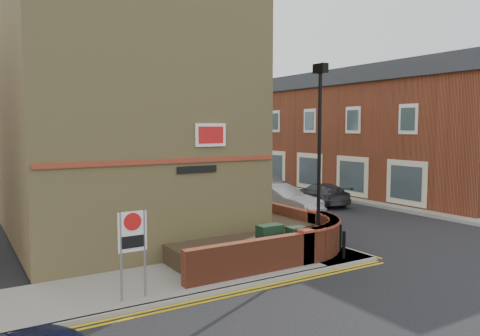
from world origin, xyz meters
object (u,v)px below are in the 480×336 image
Objects in this scene: utility_cabinet_large at (270,244)px; silver_car_near at (278,200)px; zone_sign at (133,239)px; lamppost at (319,158)px.

silver_car_near reaches higher than utility_cabinet_large.
zone_sign is 12.56m from silver_car_near.
lamppost is 1.35× the size of silver_car_near.
utility_cabinet_large is (-1.90, 0.10, -2.62)m from lamppost.
utility_cabinet_large is at bearing -143.08° from silver_car_near.
lamppost reaches higher than silver_car_near.
lamppost is 3.24m from utility_cabinet_large.
lamppost is at bearing -131.34° from silver_car_near.
zone_sign reaches higher than silver_car_near.
zone_sign is at bearing -173.93° from lamppost.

